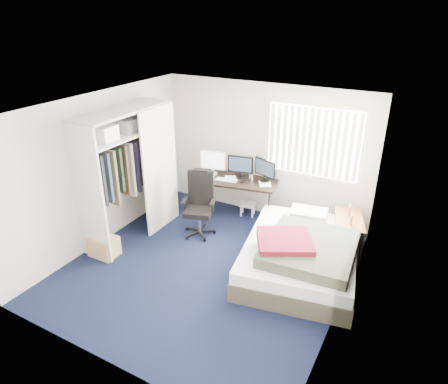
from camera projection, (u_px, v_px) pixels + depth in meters
ground at (208, 267)px, 6.19m from camera, size 4.20×4.20×0.00m
room_shell at (206, 178)px, 5.55m from camera, size 4.20×4.20×4.20m
window_assembly at (313, 142)px, 6.74m from camera, size 1.72×0.09×1.32m
closet at (127, 162)px, 6.55m from camera, size 0.64×1.84×2.22m
desk at (236, 177)px, 7.43m from camera, size 1.64×1.00×1.22m
office_chair at (200, 210)px, 6.98m from camera, size 0.69×0.69×1.16m
footstool at (248, 206)px, 7.67m from camera, size 0.35×0.30×0.25m
nightstand at (349, 222)px, 6.43m from camera, size 0.66×0.94×0.77m
bed at (301, 253)px, 6.01m from camera, size 2.00×2.43×0.71m
pine_box at (104, 246)px, 6.44m from camera, size 0.44×0.33×0.33m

